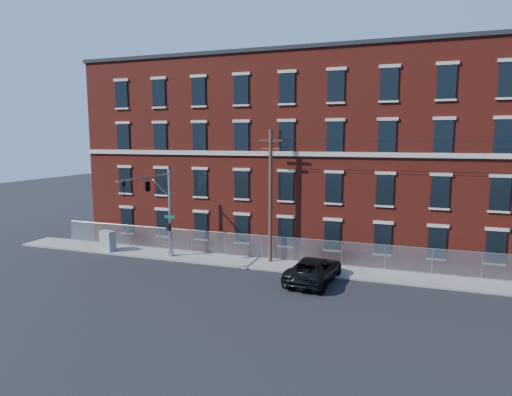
{
  "coord_description": "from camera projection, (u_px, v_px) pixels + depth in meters",
  "views": [
    {
      "loc": [
        11.38,
        -25.05,
        9.47
      ],
      "look_at": [
        1.39,
        4.0,
        5.21
      ],
      "focal_mm": 30.2,
      "sensor_mm": 36.0,
      "label": 1
    }
  ],
  "objects": [
    {
      "name": "traffic_signal_mast",
      "position": [
        153.0,
        194.0,
        31.67
      ],
      "size": [
        0.9,
        6.75,
        7.0
      ],
      "color": "#9EA0A5",
      "rests_on": "ground"
    },
    {
      "name": "utility_pole_near",
      "position": [
        271.0,
        194.0,
        32.3
      ],
      "size": [
        1.8,
        0.28,
        10.0
      ],
      "color": "#4F3627",
      "rests_on": "ground"
    },
    {
      "name": "ground",
      "position": [
        216.0,
        283.0,
        28.43
      ],
      "size": [
        140.0,
        140.0,
        0.0
      ],
      "primitive_type": "plane",
      "color": "black",
      "rests_on": "ground"
    },
    {
      "name": "chain_link_fence",
      "position": [
        409.0,
        259.0,
        30.33
      ],
      "size": [
        59.06,
        0.06,
        1.85
      ],
      "color": "#A5A8AD",
      "rests_on": "ground"
    },
    {
      "name": "pickup_truck",
      "position": [
        314.0,
        269.0,
        28.66
      ],
      "size": [
        3.32,
        6.12,
        1.63
      ],
      "primitive_type": "imported",
      "rotation": [
        0.0,
        0.0,
        3.03
      ],
      "color": "black",
      "rests_on": "ground"
    },
    {
      "name": "utility_cabinet",
      "position": [
        108.0,
        241.0,
        36.04
      ],
      "size": [
        1.48,
        1.03,
        1.68
      ],
      "primitive_type": "cube",
      "rotation": [
        0.0,
        0.0,
        -0.29
      ],
      "color": "gray",
      "rests_on": "sidewalk"
    },
    {
      "name": "mill_building",
      "position": [
        412.0,
        154.0,
        36.5
      ],
      "size": [
        55.3,
        14.32,
        16.3
      ],
      "color": "maroon",
      "rests_on": "ground"
    },
    {
      "name": "sidewalk",
      "position": [
        408.0,
        278.0,
        29.25
      ],
      "size": [
        65.0,
        3.0,
        0.12
      ],
      "primitive_type": "cube",
      "color": "gray",
      "rests_on": "ground"
    }
  ]
}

